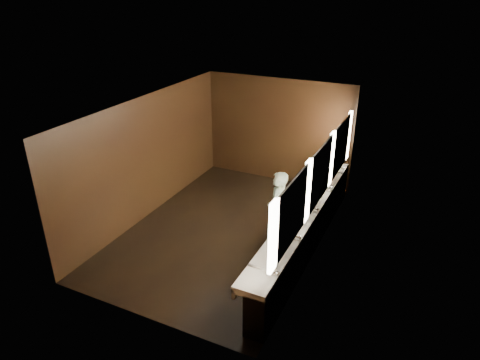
% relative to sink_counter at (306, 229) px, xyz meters
% --- Properties ---
extents(floor, '(6.00, 6.00, 0.00)m').
position_rel_sink_counter_xyz_m(floor, '(-1.79, 0.00, -0.50)').
color(floor, black).
rests_on(floor, ground).
extents(ceiling, '(4.00, 6.00, 0.02)m').
position_rel_sink_counter_xyz_m(ceiling, '(-1.79, 0.00, 2.30)').
color(ceiling, '#2D2D2B').
rests_on(ceiling, wall_back).
extents(wall_back, '(4.00, 0.02, 2.80)m').
position_rel_sink_counter_xyz_m(wall_back, '(-1.79, 3.00, 0.90)').
color(wall_back, black).
rests_on(wall_back, floor).
extents(wall_front, '(4.00, 0.02, 2.80)m').
position_rel_sink_counter_xyz_m(wall_front, '(-1.79, -3.00, 0.90)').
color(wall_front, black).
rests_on(wall_front, floor).
extents(wall_left, '(0.02, 6.00, 2.80)m').
position_rel_sink_counter_xyz_m(wall_left, '(-3.79, 0.00, 0.90)').
color(wall_left, black).
rests_on(wall_left, floor).
extents(wall_right, '(0.02, 6.00, 2.80)m').
position_rel_sink_counter_xyz_m(wall_right, '(0.21, 0.00, 0.90)').
color(wall_right, black).
rests_on(wall_right, floor).
extents(sink_counter, '(0.55, 5.40, 1.01)m').
position_rel_sink_counter_xyz_m(sink_counter, '(0.00, 0.00, 0.00)').
color(sink_counter, black).
rests_on(sink_counter, floor).
extents(mirror_band, '(0.06, 5.03, 1.15)m').
position_rel_sink_counter_xyz_m(mirror_band, '(0.19, -0.00, 1.25)').
color(mirror_band, white).
rests_on(mirror_band, wall_right).
extents(person, '(0.43, 0.62, 1.66)m').
position_rel_sink_counter_xyz_m(person, '(-0.62, -0.07, 0.33)').
color(person, '#7DB6BB').
rests_on(person, floor).
extents(trash_bin, '(0.44, 0.44, 0.58)m').
position_rel_sink_counter_xyz_m(trash_bin, '(-0.22, -1.26, -0.21)').
color(trash_bin, black).
rests_on(trash_bin, floor).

